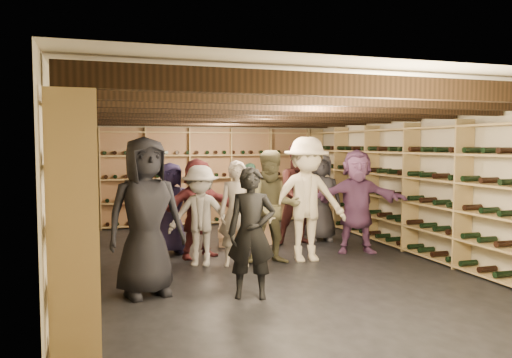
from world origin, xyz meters
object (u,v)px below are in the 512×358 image
object	(u,v)px
person_6	(171,208)
person_12	(321,197)
person_3	(307,199)
person_11	(357,201)
person_0	(146,217)
person_9	(200,216)
person_2	(273,207)
person_5	(198,208)
crate_stack_left	(256,226)
crate_stack_right	(234,232)
person_8	(300,194)
person_7	(237,213)
person_1	(251,233)
person_10	(249,207)
crate_loose	(241,236)

from	to	relation	value
person_6	person_12	distance (m)	2.82
person_3	person_11	distance (m)	1.08
person_0	person_9	xyz separation A→B (m)	(0.90, 1.24, -0.20)
person_2	person_5	distance (m)	1.25
crate_stack_left	person_3	size ratio (longest dim) A/B	0.36
crate_stack_right	person_8	distance (m)	1.36
person_0	person_12	xyz separation A→B (m)	(3.42, 2.44, -0.13)
person_7	person_11	bearing A→B (deg)	28.21
person_1	person_8	xyz separation A→B (m)	(1.75, 2.70, 0.14)
person_11	person_10	bearing A→B (deg)	175.32
person_0	person_1	distance (m)	1.27
person_5	person_12	bearing A→B (deg)	-2.03
person_1	person_2	world-z (taller)	person_2
person_9	crate_loose	bearing A→B (deg)	78.40
person_3	person_10	bearing A→B (deg)	127.94
person_7	person_11	size ratio (longest dim) A/B	0.91
person_1	person_6	bearing A→B (deg)	121.38
person_9	person_12	xyz separation A→B (m)	(2.51, 1.20, 0.07)
person_9	person_10	size ratio (longest dim) A/B	1.00
person_3	person_8	xyz separation A→B (m)	(0.40, 1.19, -0.04)
person_3	person_9	world-z (taller)	person_3
person_10	person_1	bearing A→B (deg)	-91.22
person_3	person_12	size ratio (longest dim) A/B	1.18
person_0	person_5	bearing A→B (deg)	48.17
person_3	person_6	bearing A→B (deg)	154.95
crate_stack_right	person_0	xyz separation A→B (m)	(-1.74, -2.44, 0.69)
person_0	person_10	bearing A→B (deg)	33.98
person_5	person_7	bearing A→B (deg)	-76.63
crate_loose	person_3	distance (m)	2.10
person_6	person_2	bearing A→B (deg)	-50.43
crate_stack_left	person_11	size ratio (longest dim) A/B	0.40
crate_loose	person_10	xyz separation A→B (m)	(-0.09, -0.84, 0.66)
person_1	person_6	size ratio (longest dim) A/B	1.02
crate_stack_right	person_6	distance (m)	1.26
person_5	person_10	size ratio (longest dim) A/B	1.06
person_3	person_7	distance (m)	1.11
person_5	person_9	size ratio (longest dim) A/B	1.06
person_0	person_2	size ratio (longest dim) A/B	1.11
person_9	person_12	distance (m)	2.78
person_2	crate_loose	bearing A→B (deg)	98.73
person_9	person_11	size ratio (longest dim) A/B	0.87
crate_loose	person_9	world-z (taller)	person_9
crate_loose	person_8	distance (m)	1.40
person_10	person_12	world-z (taller)	person_12
person_1	person_11	xyz separation A→B (m)	(2.39, 1.81, 0.09)
person_1	person_9	xyz separation A→B (m)	(-0.26, 1.72, -0.02)
crate_loose	person_10	distance (m)	1.07
crate_stack_right	person_7	distance (m)	1.53
person_1	person_12	xyz separation A→B (m)	(2.26, 2.92, 0.04)
person_6	person_8	size ratio (longest dim) A/B	0.82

